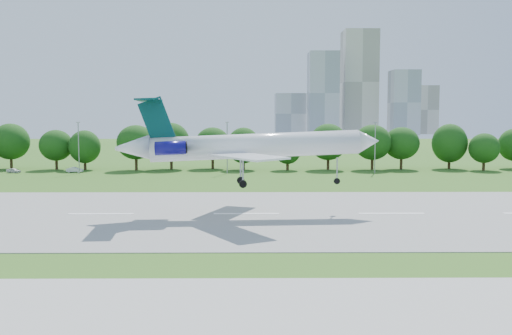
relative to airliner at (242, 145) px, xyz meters
The scene contains 8 objects.
ground 32.95m from the airliner, 128.09° to the right, with size 600.00×600.00×0.00m, color #2A5917.
runway 21.64m from the airliner, behind, with size 400.00×45.00×0.08m, color gray.
tree_line 70.01m from the airliner, 106.16° to the left, with size 288.40×8.40×10.40m.
light_poles 61.32m from the airliner, 111.02° to the left, with size 175.90×0.25×12.19m.
skyline 375.16m from the airliner, 77.56° to the left, with size 127.00×52.00×80.00m.
airliner is the anchor object (origin of this frame).
service_vehicle_a 73.61m from the airliner, 124.59° to the left, with size 1.35×3.88×1.28m, color white.
service_vehicle_b 81.69m from the airliner, 133.36° to the left, with size 1.39×3.45×1.18m, color silver.
Camera 1 is at (20.64, -52.41, 13.31)m, focal length 40.00 mm.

